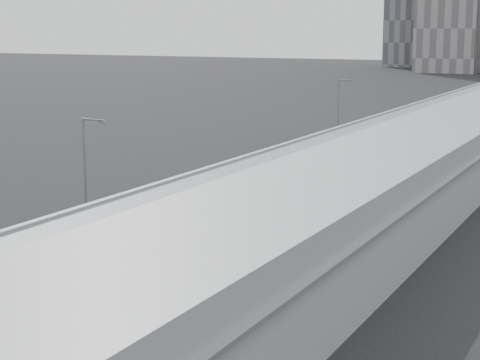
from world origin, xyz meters
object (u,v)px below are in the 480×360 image
Objects in this scene: bus_6 at (367,149)px; street_lamp_near at (87,173)px; bus_8 at (425,126)px; suv at (415,119)px; bus_2 at (65,278)px; street_lamp_far at (339,109)px; shipping_container at (344,137)px; bus_4 at (275,188)px; bus_7 at (397,138)px; bus_5 at (318,166)px; bus_3 at (183,225)px.

street_lamp_near reaches higher than bus_6.
bus_8 is 17.34m from suv.
bus_2 is at bearing -92.51° from bus_6.
bus_6 is at bearing -52.19° from street_lamp_far.
bus_2 is 69.15m from shipping_container.
bus_4 is at bearing -58.78° from shipping_container.
bus_7 is 2.45× the size of shipping_container.
bus_5 is 24.57m from street_lamp_far.
bus_6 is at bearing 81.67° from street_lamp_near.
bus_4 is (0.37, 15.50, 0.04)m from bus_3.
bus_5 is at bearing 78.53° from street_lamp_near.
bus_5 is at bearing -95.87° from bus_7.
street_lamp_near is (-7.10, -17.97, 3.74)m from bus_4.
bus_7 is at bearing 19.66° from shipping_container.
suv is at bearing 107.37° from shipping_container.
bus_4 reaches higher than bus_6.
shipping_container is (-7.43, 39.18, -0.50)m from bus_4.
street_lamp_near reaches higher than bus_3.
bus_7 is at bearing -88.06° from bus_8.
bus_3 is 2.52× the size of suv.
bus_5 is at bearing 90.59° from bus_3.
bus_2 is at bearing -63.26° from shipping_container.
street_lamp_far is (-7.18, 36.28, 3.64)m from bus_4.
street_lamp_near is (-6.67, -45.55, 3.87)m from bus_6.
suv is at bearing 93.52° from bus_4.
suv is (-5.88, 99.42, -0.95)m from bus_2.
bus_7 is (0.46, 11.49, -0.01)m from bus_6.
bus_3 is 85.54m from suv.
suv is (1.33, 87.84, -4.71)m from street_lamp_near.
bus_4 reaches higher than bus_8.
bus_8 is at bearing 90.72° from bus_5.
bus_4 reaches higher than bus_7.
bus_3 is 2.57× the size of shipping_container.
bus_6 is at bearing 89.69° from bus_3.
bus_4 is 2.64× the size of shipping_container.
bus_2 is 66.34m from street_lamp_far.
bus_2 is 14.07m from bus_3.
bus_6 is 42.63m from suv.
bus_3 is at bearing -86.90° from bus_5.
bus_4 reaches higher than suv.
bus_8 is at bearing 85.69° from bus_7.
bus_4 is at bearing -93.98° from bus_7.
street_lamp_far is 5.06m from shipping_container.
bus_3 is 15.50m from bus_4.
bus_3 is 1.07× the size of bus_8.
bus_4 is 1.10× the size of bus_8.
bus_5 reaches higher than bus_2.
street_lamp_near is (-7.23, -71.56, 3.90)m from bus_8.
bus_2 is 2.57× the size of suv.
bus_2 is at bearing -84.83° from suv.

